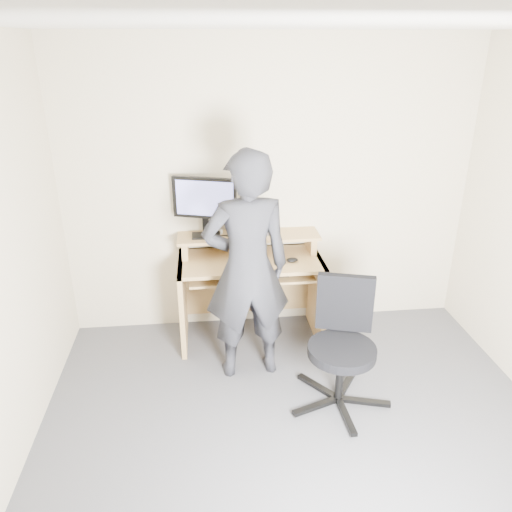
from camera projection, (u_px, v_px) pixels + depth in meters
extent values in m
plane|color=#545459|center=(305.00, 458.00, 3.15)|extent=(3.50, 3.50, 0.00)
cube|color=#BDB196|center=(270.00, 190.00, 4.25)|extent=(3.50, 0.02, 2.50)
cube|color=white|center=(328.00, 21.00, 2.16)|extent=(3.50, 3.50, 0.02)
cube|color=tan|center=(183.00, 302.00, 4.24)|extent=(0.04, 0.60, 0.75)
cube|color=tan|center=(317.00, 295.00, 4.36)|extent=(0.04, 0.60, 0.75)
cube|color=tan|center=(250.00, 261.00, 4.16)|extent=(1.20, 0.60, 0.03)
cube|color=tan|center=(251.00, 275.00, 4.12)|extent=(1.02, 0.38, 0.02)
cube|color=tan|center=(185.00, 247.00, 4.21)|extent=(0.05, 0.28, 0.15)
cube|color=tan|center=(311.00, 241.00, 4.31)|extent=(0.05, 0.28, 0.15)
cube|color=tan|center=(249.00, 236.00, 4.23)|extent=(1.20, 0.30, 0.02)
cube|color=tan|center=(248.00, 279.00, 4.54)|extent=(1.20, 0.03, 0.65)
cube|color=black|center=(206.00, 235.00, 4.19)|extent=(0.24, 0.15, 0.02)
cube|color=black|center=(206.00, 225.00, 4.17)|extent=(0.05, 0.04, 0.15)
cube|color=black|center=(205.00, 198.00, 4.05)|extent=(0.52, 0.20, 0.34)
cube|color=#868CE9|center=(205.00, 199.00, 4.03)|extent=(0.46, 0.15, 0.29)
cube|color=black|center=(241.00, 223.00, 4.21)|extent=(0.11, 0.15, 0.20)
cylinder|color=#B3B2B7|center=(266.00, 223.00, 4.19)|extent=(0.11, 0.11, 0.20)
cube|color=black|center=(274.00, 235.00, 4.21)|extent=(0.10, 0.14, 0.01)
cube|color=black|center=(214.00, 237.00, 4.13)|extent=(0.05, 0.05, 0.03)
torus|color=silver|center=(213.00, 232.00, 4.26)|extent=(0.20, 0.19, 0.06)
cube|color=black|center=(260.00, 272.00, 4.11)|extent=(0.47, 0.19, 0.03)
ellipsoid|color=black|center=(292.00, 260.00, 4.09)|extent=(0.10, 0.07, 0.04)
cube|color=black|center=(365.00, 402.00, 3.58)|extent=(0.36, 0.15, 0.03)
cube|color=black|center=(346.00, 384.00, 3.77)|extent=(0.24, 0.33, 0.03)
cube|color=black|center=(318.00, 386.00, 3.74)|extent=(0.26, 0.32, 0.03)
cube|color=black|center=(316.00, 406.00, 3.54)|extent=(0.36, 0.17, 0.03)
cube|color=black|center=(346.00, 417.00, 3.44)|extent=(0.06, 0.36, 0.03)
cylinder|color=black|center=(340.00, 376.00, 3.54)|extent=(0.06, 0.06, 0.38)
cylinder|color=black|center=(342.00, 351.00, 3.45)|extent=(0.48, 0.48, 0.07)
cube|color=black|center=(345.00, 303.00, 3.54)|extent=(0.40, 0.17, 0.43)
imported|color=black|center=(247.00, 268.00, 3.65)|extent=(0.69, 0.49, 1.78)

